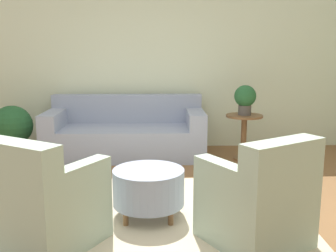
{
  "coord_description": "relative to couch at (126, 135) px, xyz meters",
  "views": [
    {
      "loc": [
        0.06,
        -3.56,
        1.55
      ],
      "look_at": [
        0.15,
        0.55,
        0.75
      ],
      "focal_mm": 42.0,
      "sensor_mm": 36.0,
      "label": 1
    }
  ],
  "objects": [
    {
      "name": "ottoman_table",
      "position": [
        0.39,
        -2.22,
        -0.02
      ],
      "size": [
        0.67,
        0.67,
        0.45
      ],
      "color": "#8E99B2",
      "rests_on": "rug"
    },
    {
      "name": "wall_back",
      "position": [
        0.44,
        0.61,
        1.09
      ],
      "size": [
        9.4,
        0.12,
        2.8
      ],
      "color": "beige",
      "rests_on": "ground_plane"
    },
    {
      "name": "rug",
      "position": [
        0.44,
        -2.15,
        -0.31
      ],
      "size": [
        2.82,
        2.03,
        0.01
      ],
      "color": "beige",
      "rests_on": "ground_plane"
    },
    {
      "name": "side_table",
      "position": [
        1.7,
        -0.28,
        0.13
      ],
      "size": [
        0.51,
        0.51,
        0.65
      ],
      "color": "brown",
      "rests_on": "ground_plane"
    },
    {
      "name": "potted_plant_floor",
      "position": [
        -1.63,
        -0.09,
        0.12
      ],
      "size": [
        0.58,
        0.58,
        0.77
      ],
      "color": "#4C4742",
      "rests_on": "ground_plane"
    },
    {
      "name": "potted_plant_on_side_table",
      "position": [
        1.7,
        -0.28,
        0.57
      ],
      "size": [
        0.3,
        0.3,
        0.42
      ],
      "color": "#4C4742",
      "rests_on": "side_table"
    },
    {
      "name": "armchair_left",
      "position": [
        -0.41,
        -2.77,
        0.05
      ],
      "size": [
        0.97,
        0.98,
        0.89
      ],
      "color": "#9EB29E",
      "rests_on": "rug"
    },
    {
      "name": "armchair_right",
      "position": [
        1.28,
        -2.77,
        0.05
      ],
      "size": [
        0.97,
        0.98,
        0.89
      ],
      "color": "#9EB29E",
      "rests_on": "rug"
    },
    {
      "name": "ground_plane",
      "position": [
        0.44,
        -2.15,
        -0.31
      ],
      "size": [
        16.0,
        16.0,
        0.0
      ],
      "primitive_type": "plane",
      "color": "brown"
    },
    {
      "name": "couch",
      "position": [
        0.0,
        0.0,
        0.0
      ],
      "size": [
        2.29,
        0.99,
        0.87
      ],
      "color": "#8E99B2",
      "rests_on": "ground_plane"
    }
  ]
}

